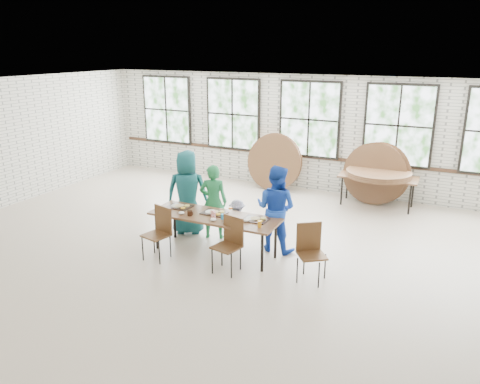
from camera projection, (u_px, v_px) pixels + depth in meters
The scene contains 13 objects.
room at pixel (309, 121), 12.00m from camera, with size 12.00×12.00×12.00m.
dining_table at pixel (214, 218), 8.47m from camera, with size 2.41×0.83×0.74m.
chair_near_left at pixel (160, 228), 8.35m from camera, with size 0.50×0.49×0.95m.
chair_near_right at pixel (230, 240), 7.86m from camera, with size 0.50×0.49×0.95m.
chair_spare at pixel (310, 247), 7.57m from camera, with size 0.58×0.58×0.95m.
adult_teal at pixel (187, 192), 9.39m from camera, with size 0.84×0.55×1.72m, color #1B5C69.
adult_green at pixel (213, 202), 9.17m from camera, with size 0.55×0.36×1.50m, color #1F773F.
toddler at pixel (237, 221), 9.05m from camera, with size 0.56×0.32×0.86m, color #15143E.
adult_blue at pixel (276, 208), 8.60m from camera, with size 0.79×0.62×1.63m, color blue.
storage_table at pixel (378, 178), 11.04m from camera, with size 1.82×0.80×0.74m.
tabletop_clutter at pixel (218, 215), 8.39m from camera, with size 2.04×0.58×0.11m.
round_tops_stacked at pixel (379, 174), 11.00m from camera, with size 1.50×1.50×0.13m.
round_tops_leaning at pixel (323, 168), 11.83m from camera, with size 4.20×0.44×1.49m.
Camera 1 is at (3.70, -7.12, 3.66)m, focal length 35.00 mm.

